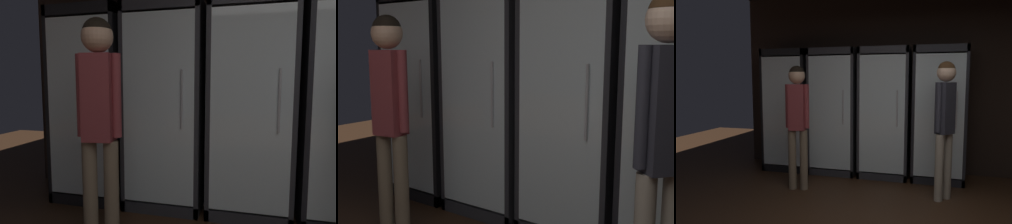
% 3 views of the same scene
% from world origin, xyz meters
% --- Properties ---
extents(cooler_far_left, '(0.72, 0.64, 1.90)m').
position_xyz_m(cooler_far_left, '(-2.11, 2.72, 0.93)').
color(cooler_far_left, black).
rests_on(cooler_far_left, ground).
extents(cooler_left, '(0.72, 0.64, 1.90)m').
position_xyz_m(cooler_left, '(-1.35, 2.71, 0.93)').
color(cooler_left, '#2B2B30').
rests_on(cooler_left, ground).
extents(cooler_center, '(0.72, 0.64, 1.90)m').
position_xyz_m(cooler_center, '(-0.58, 2.72, 0.93)').
color(cooler_center, '#2B2B30').
rests_on(cooler_center, ground).
extents(shopper_near, '(0.31, 0.21, 1.62)m').
position_xyz_m(shopper_near, '(-1.58, 1.75, 1.01)').
color(shopper_near, '#72604C').
rests_on(shopper_near, ground).
extents(shopper_far, '(0.24, 0.25, 1.66)m').
position_xyz_m(shopper_far, '(0.25, 1.88, 1.05)').
color(shopper_far, gray).
rests_on(shopper_far, ground).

